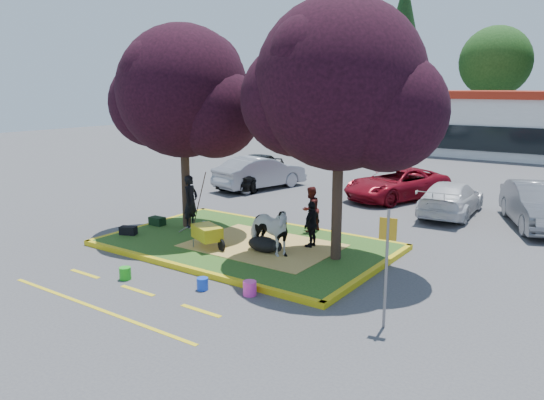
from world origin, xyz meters
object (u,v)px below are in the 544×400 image
Objects in this scene: calf at (264,244)px; handler at (191,201)px; bucket_blue at (203,284)px; car_black at (252,170)px; bucket_pink at (250,288)px; wheelbarrow at (207,233)px; bucket_green at (125,273)px; cow at (268,230)px; car_silver at (260,173)px; sign_post at (387,256)px.

handler reaches higher than calf.
car_black reaches higher than bucket_blue.
calf reaches higher than bucket_pink.
bucket_green is at bearing -71.80° from wheelbarrow.
car_silver is at bearing 46.28° from cow.
car_black is at bearing 12.30° from handler.
bucket_green is 12.83m from car_black.
bucket_pink is at bearing -144.92° from cow.
bucket_blue is at bearing -27.23° from wheelbarrow.
bucket_green reaches higher than bucket_blue.
handler is at bearing 136.11° from bucket_blue.
handler reaches higher than wheelbarrow.
calf is 0.22× the size of car_silver.
sign_post is 0.52× the size of car_black.
calf is 2.98× the size of bucket_pink.
sign_post reaches higher than calf.
bucket_pink is 1.15× the size of bucket_blue.
bucket_pink is (3.17, 0.96, 0.01)m from bucket_green.
handler is at bearing 169.34° from calf.
car_silver is at bearing 119.97° from bucket_blue.
bucket_blue is at bearing -144.40° from handler.
bucket_blue is at bearing -161.61° from bucket_pink.
car_black is at bearing 125.28° from sign_post.
cow reaches higher than bucket_blue.
bucket_pink is 0.07× the size of car_black.
calf is 3.20× the size of bucket_green.
calf is 3.42× the size of bucket_blue.
cow reaches higher than car_silver.
cow is 0.36× the size of car_silver.
sign_post is 6.61m from bucket_green.
handler is 5.52× the size of bucket_green.
wheelbarrow is 3.46m from bucket_pink.
bucket_green is 3.31m from bucket_pink.
car_black reaches higher than bucket_green.
car_silver is (-10.70, 10.48, -0.74)m from sign_post.
sign_post is at bearing -23.71° from calf.
sign_post is 7.76× the size of bucket_green.
car_silver is (-6.37, 11.05, 0.61)m from bucket_blue.
car_silver is at bearing 129.22° from calf.
calf is at bearing 140.83° from car_silver.
cow is 10.50m from car_silver.
car_silver is at bearing 140.93° from wheelbarrow.
calf is (-0.24, 0.14, -0.48)m from cow.
handler is (-3.80, 0.97, 0.17)m from cow.
bucket_green is 1.07× the size of bucket_blue.
bucket_blue is at bearing -82.21° from calf.
bucket_pink is 0.07× the size of car_silver.
calf is at bearing 142.28° from sign_post.
wheelbarrow reaches higher than bucket_blue.
calf is at bearing 46.48° from wheelbarrow.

